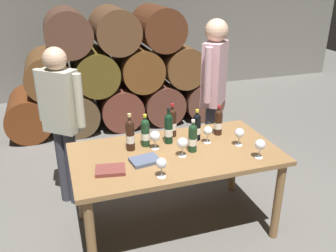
{
  "coord_description": "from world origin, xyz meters",
  "views": [
    {
      "loc": [
        -0.89,
        -2.5,
        2.13
      ],
      "look_at": [
        0.0,
        0.2,
        0.91
      ],
      "focal_mm": 38.63,
      "sensor_mm": 36.0,
      "label": 1
    }
  ],
  "objects_px": {
    "wine_glass_4": "(155,137)",
    "wine_glass_5": "(183,143)",
    "dining_table": "(176,162)",
    "wine_bottle_2": "(218,122)",
    "wine_glass_2": "(260,145)",
    "sommelier_presenting": "(214,86)",
    "tasting_notebook": "(145,160)",
    "wine_bottle_4": "(168,128)",
    "wine_bottle_0": "(145,132)",
    "leather_ledger": "(110,170)",
    "wine_bottle_1": "(130,135)",
    "wine_glass_1": "(208,131)",
    "wine_bottle_6": "(197,127)",
    "wine_bottle_5": "(172,122)",
    "wine_glass_0": "(239,134)",
    "wine_bottle_3": "(193,138)",
    "wine_glass_3": "(161,164)",
    "taster_seated_left": "(62,115)"
  },
  "relations": [
    {
      "from": "wine_glass_4",
      "to": "wine_glass_5",
      "type": "relative_size",
      "value": 1.0
    },
    {
      "from": "dining_table",
      "to": "wine_bottle_2",
      "type": "distance_m",
      "value": 0.57
    },
    {
      "from": "wine_glass_2",
      "to": "sommelier_presenting",
      "type": "bearing_deg",
      "value": 85.65
    },
    {
      "from": "dining_table",
      "to": "tasting_notebook",
      "type": "height_order",
      "value": "tasting_notebook"
    },
    {
      "from": "wine_bottle_2",
      "to": "wine_bottle_4",
      "type": "distance_m",
      "value": 0.49
    },
    {
      "from": "wine_bottle_0",
      "to": "leather_ledger",
      "type": "bearing_deg",
      "value": -136.51
    },
    {
      "from": "wine_bottle_0",
      "to": "leather_ledger",
      "type": "distance_m",
      "value": 0.51
    },
    {
      "from": "wine_bottle_1",
      "to": "wine_glass_1",
      "type": "bearing_deg",
      "value": -7.1
    },
    {
      "from": "wine_glass_5",
      "to": "tasting_notebook",
      "type": "distance_m",
      "value": 0.33
    },
    {
      "from": "wine_bottle_6",
      "to": "wine_glass_2",
      "type": "height_order",
      "value": "wine_bottle_6"
    },
    {
      "from": "wine_bottle_0",
      "to": "wine_bottle_5",
      "type": "height_order",
      "value": "wine_bottle_5"
    },
    {
      "from": "sommelier_presenting",
      "to": "wine_glass_1",
      "type": "bearing_deg",
      "value": -117.93
    },
    {
      "from": "dining_table",
      "to": "wine_glass_0",
      "type": "xyz_separation_m",
      "value": [
        0.55,
        -0.05,
        0.2
      ]
    },
    {
      "from": "wine_bottle_3",
      "to": "wine_glass_3",
      "type": "xyz_separation_m",
      "value": [
        -0.36,
        -0.31,
        -0.01
      ]
    },
    {
      "from": "wine_bottle_2",
      "to": "wine_glass_2",
      "type": "distance_m",
      "value": 0.53
    },
    {
      "from": "wine_glass_1",
      "to": "wine_glass_4",
      "type": "height_order",
      "value": "wine_glass_4"
    },
    {
      "from": "wine_glass_2",
      "to": "tasting_notebook",
      "type": "xyz_separation_m",
      "value": [
        -0.88,
        0.22,
        -0.1
      ]
    },
    {
      "from": "wine_bottle_6",
      "to": "wine_glass_3",
      "type": "bearing_deg",
      "value": -133.22
    },
    {
      "from": "sommelier_presenting",
      "to": "wine_bottle_1",
      "type": "bearing_deg",
      "value": -149.7
    },
    {
      "from": "wine_glass_4",
      "to": "leather_ledger",
      "type": "xyz_separation_m",
      "value": [
        -0.42,
        -0.26,
        -0.1
      ]
    },
    {
      "from": "wine_bottle_2",
      "to": "wine_bottle_3",
      "type": "height_order",
      "value": "wine_bottle_3"
    },
    {
      "from": "dining_table",
      "to": "wine_bottle_5",
      "type": "height_order",
      "value": "wine_bottle_5"
    },
    {
      "from": "wine_glass_2",
      "to": "wine_glass_3",
      "type": "xyz_separation_m",
      "value": [
        -0.82,
        -0.04,
        -0.0
      ]
    },
    {
      "from": "tasting_notebook",
      "to": "leather_ledger",
      "type": "distance_m",
      "value": 0.29
    },
    {
      "from": "wine_glass_2",
      "to": "wine_glass_3",
      "type": "relative_size",
      "value": 1.04
    },
    {
      "from": "wine_bottle_6",
      "to": "taster_seated_left",
      "type": "xyz_separation_m",
      "value": [
        -1.1,
        0.55,
        0.04
      ]
    },
    {
      "from": "wine_bottle_4",
      "to": "wine_glass_5",
      "type": "height_order",
      "value": "wine_bottle_4"
    },
    {
      "from": "dining_table",
      "to": "wine_bottle_6",
      "type": "bearing_deg",
      "value": 33.74
    },
    {
      "from": "wine_bottle_1",
      "to": "sommelier_presenting",
      "type": "bearing_deg",
      "value": 30.3
    },
    {
      "from": "wine_bottle_5",
      "to": "tasting_notebook",
      "type": "bearing_deg",
      "value": -132.43
    },
    {
      "from": "wine_bottle_1",
      "to": "wine_glass_2",
      "type": "distance_m",
      "value": 1.04
    },
    {
      "from": "wine_bottle_0",
      "to": "wine_glass_4",
      "type": "relative_size",
      "value": 1.75
    },
    {
      "from": "wine_glass_5",
      "to": "taster_seated_left",
      "type": "height_order",
      "value": "taster_seated_left"
    },
    {
      "from": "wine_bottle_3",
      "to": "wine_bottle_6",
      "type": "xyz_separation_m",
      "value": [
        0.12,
        0.2,
        0.0
      ]
    },
    {
      "from": "wine_bottle_2",
      "to": "wine_glass_2",
      "type": "relative_size",
      "value": 1.74
    },
    {
      "from": "wine_glass_4",
      "to": "wine_bottle_2",
      "type": "bearing_deg",
      "value": 9.88
    },
    {
      "from": "wine_bottle_2",
      "to": "wine_glass_1",
      "type": "relative_size",
      "value": 1.81
    },
    {
      "from": "wine_bottle_0",
      "to": "wine_glass_4",
      "type": "height_order",
      "value": "wine_bottle_0"
    },
    {
      "from": "wine_bottle_4",
      "to": "leather_ledger",
      "type": "xyz_separation_m",
      "value": [
        -0.56,
        -0.34,
        -0.12
      ]
    },
    {
      "from": "wine_bottle_6",
      "to": "wine_glass_4",
      "type": "xyz_separation_m",
      "value": [
        -0.4,
        -0.07,
        -0.01
      ]
    },
    {
      "from": "dining_table",
      "to": "wine_bottle_4",
      "type": "distance_m",
      "value": 0.29
    },
    {
      "from": "dining_table",
      "to": "wine_bottle_1",
      "type": "bearing_deg",
      "value": 155.47
    },
    {
      "from": "wine_glass_2",
      "to": "wine_glass_3",
      "type": "distance_m",
      "value": 0.83
    },
    {
      "from": "dining_table",
      "to": "leather_ledger",
      "type": "xyz_separation_m",
      "value": [
        -0.57,
        -0.15,
        0.11
      ]
    },
    {
      "from": "wine_bottle_1",
      "to": "taster_seated_left",
      "type": "distance_m",
      "value": 0.76
    },
    {
      "from": "wine_glass_5",
      "to": "wine_glass_0",
      "type": "bearing_deg",
      "value": 3.95
    },
    {
      "from": "wine_glass_2",
      "to": "wine_glass_4",
      "type": "relative_size",
      "value": 0.98
    },
    {
      "from": "wine_bottle_0",
      "to": "wine_glass_4",
      "type": "xyz_separation_m",
      "value": [
        0.06,
        -0.09,
        -0.01
      ]
    },
    {
      "from": "wine_bottle_0",
      "to": "wine_bottle_6",
      "type": "xyz_separation_m",
      "value": [
        0.46,
        -0.02,
        -0.0
      ]
    },
    {
      "from": "wine_bottle_3",
      "to": "sommelier_presenting",
      "type": "xyz_separation_m",
      "value": [
        0.54,
        0.78,
        0.16
      ]
    }
  ]
}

